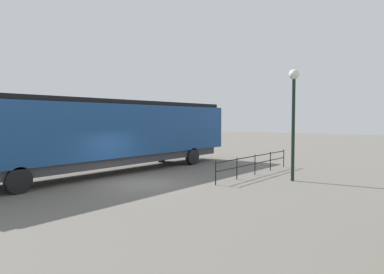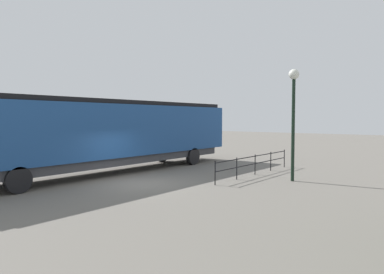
{
  "view_description": "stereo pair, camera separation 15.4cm",
  "coord_description": "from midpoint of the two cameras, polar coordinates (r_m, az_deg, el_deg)",
  "views": [
    {
      "loc": [
        12.2,
        -11.61,
        3.05
      ],
      "look_at": [
        0.58,
        3.4,
        2.05
      ],
      "focal_mm": 33.47,
      "sensor_mm": 36.0,
      "label": 1
    },
    {
      "loc": [
        12.32,
        -11.52,
        3.05
      ],
      "look_at": [
        0.58,
        3.4,
        2.05
      ],
      "focal_mm": 33.47,
      "sensor_mm": 36.0,
      "label": 2
    }
  ],
  "objects": [
    {
      "name": "lamp_post",
      "position": [
        17.97,
        15.64,
        5.31
      ],
      "size": [
        0.5,
        0.5,
        5.4
      ],
      "color": "black",
      "rests_on": "ground_plane"
    },
    {
      "name": "platform_fence",
      "position": [
        19.63,
        9.78,
        -3.87
      ],
      "size": [
        0.05,
        7.66,
        1.1
      ],
      "color": "black",
      "rests_on": "ground_plane"
    },
    {
      "name": "locomotive",
      "position": [
        20.53,
        -12.31,
        0.79
      ],
      "size": [
        3.07,
        17.96,
        4.04
      ],
      "color": "navy",
      "rests_on": "ground_plane"
    },
    {
      "name": "ground_plane",
      "position": [
        17.13,
        -8.87,
        -7.29
      ],
      "size": [
        120.0,
        120.0,
        0.0
      ],
      "primitive_type": "plane",
      "color": "#666059"
    }
  ]
}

